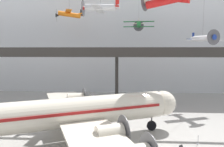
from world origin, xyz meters
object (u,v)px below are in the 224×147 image
suspended_plane_silver_racer (100,8)px  suspended_plane_white_twin (203,39)px  suspended_plane_red_highwing (165,1)px  suspended_plane_green_biplane (139,25)px  suspended_plane_orange_highwing (69,14)px  stanchion_barrier (198,141)px  airliner_silver_main (72,113)px

suspended_plane_silver_racer → suspended_plane_white_twin: bearing=-165.9°
suspended_plane_red_highwing → suspended_plane_green_biplane: (-3.13, 13.28, -2.07)m
suspended_plane_orange_highwing → stanchion_barrier: suspended_plane_orange_highwing is taller
suspended_plane_white_twin → suspended_plane_green_biplane: size_ratio=1.45×
suspended_plane_orange_highwing → suspended_plane_silver_racer: size_ratio=0.95×
suspended_plane_red_highwing → suspended_plane_orange_highwing: (-18.30, 13.38, 0.28)m
suspended_plane_red_highwing → suspended_plane_green_biplane: suspended_plane_red_highwing is taller
suspended_plane_orange_highwing → suspended_plane_white_twin: (26.38, -7.12, -5.72)m
suspended_plane_red_highwing → suspended_plane_orange_highwing: size_ratio=1.15×
stanchion_barrier → suspended_plane_red_highwing: bearing=103.4°
suspended_plane_silver_racer → stanchion_barrier: size_ratio=7.21×
suspended_plane_white_twin → suspended_plane_green_biplane: (-11.22, 7.02, 3.38)m
airliner_silver_main → suspended_plane_red_highwing: bearing=16.3°
suspended_plane_orange_highwing → suspended_plane_red_highwing: bearing=126.0°
suspended_plane_silver_racer → stanchion_barrier: bearing=137.1°
suspended_plane_white_twin → suspended_plane_orange_highwing: bearing=-124.9°
suspended_plane_white_twin → suspended_plane_silver_racer: bearing=-97.0°
suspended_plane_red_highwing → suspended_plane_silver_racer: (-10.20, 2.10, -0.52)m
airliner_silver_main → suspended_plane_green_biplane: size_ratio=4.37×
suspended_plane_silver_racer → suspended_plane_green_biplane: bearing=-121.0°
suspended_plane_orange_highwing → suspended_plane_green_biplane: (15.16, -0.10, -2.34)m
suspended_plane_white_twin → suspended_plane_silver_racer: 19.38m
suspended_plane_white_twin → suspended_plane_silver_racer: (-18.28, -4.16, 4.93)m
suspended_plane_red_highwing → suspended_plane_silver_racer: bearing=16.4°
suspended_plane_orange_highwing → suspended_plane_silver_racer: same height
suspended_plane_red_highwing → suspended_plane_orange_highwing: 22.67m
airliner_silver_main → stanchion_barrier: airliner_silver_main is taller
suspended_plane_orange_highwing → suspended_plane_green_biplane: 15.34m
airliner_silver_main → suspended_plane_silver_racer: size_ratio=4.09×
suspended_plane_green_biplane → suspended_plane_white_twin: bearing=-119.1°
suspended_plane_green_biplane → suspended_plane_silver_racer: bearing=150.6°
suspended_plane_red_highwing → stanchion_barrier: (2.42, -10.15, -18.07)m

